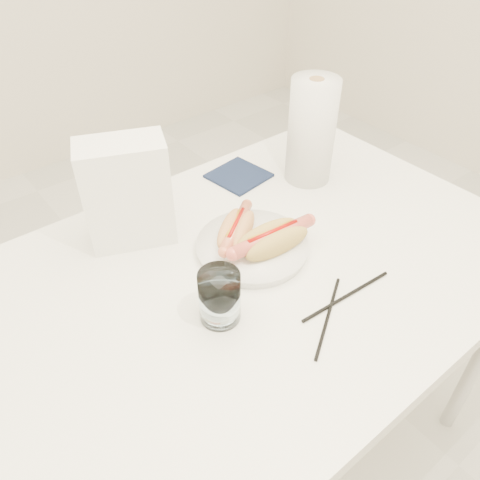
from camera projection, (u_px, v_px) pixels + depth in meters
ground at (249, 443)px, 1.48m from camera, size 4.00×4.00×0.00m
table at (253, 285)px, 1.03m from camera, size 1.20×0.80×0.75m
plate at (252, 248)px, 1.02m from camera, size 0.25×0.25×0.02m
hotdog_left at (236, 230)px, 1.02m from camera, size 0.15×0.13×0.05m
hotdog_right at (272, 239)px, 0.99m from camera, size 0.20×0.09×0.05m
water_glass at (220, 297)px, 0.85m from camera, size 0.08×0.08×0.11m
chopstick_near at (328, 317)px, 0.88m from camera, size 0.18×0.11×0.01m
chopstick_far at (346, 296)px, 0.92m from camera, size 0.22×0.02×0.01m
napkin_box at (127, 193)px, 0.99m from camera, size 0.20×0.16×0.24m
navy_napkin at (239, 176)px, 1.26m from camera, size 0.15×0.15×0.01m
paper_towel_roll at (311, 132)px, 1.17m from camera, size 0.16×0.16×0.26m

